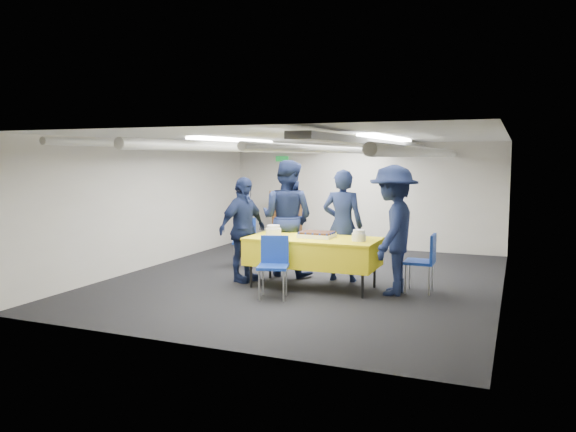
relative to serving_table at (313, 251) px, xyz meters
The scene contains 14 objects.
ground 0.81m from the serving_table, 120.30° to the left, with size 7.00×7.00×0.00m, color black.
room_shell 1.56m from the serving_table, 102.55° to the left, with size 6.00×7.00×2.30m.
serving_table is the anchor object (origin of this frame).
sheet_cake 0.26m from the serving_table, 52.34° to the left, with size 0.52×0.41×0.09m.
plate_stack_left 0.70m from the serving_table, behind, with size 0.24×0.24×0.17m.
plate_stack_right 0.79m from the serving_table, ahead, with size 0.21×0.21×0.16m.
podium 4.03m from the serving_table, 118.09° to the left, with size 0.62×0.53×1.25m.
chair_near 0.82m from the serving_table, 113.03° to the right, with size 0.52×0.52×0.87m.
chair_right 1.67m from the serving_table, 11.17° to the left, with size 0.42×0.42×0.87m.
chair_left 2.11m from the serving_table, 146.21° to the left, with size 0.55×0.55×0.87m.
sailor_a 0.78m from the serving_table, 66.88° to the left, with size 0.66×0.43×1.80m, color #0E1633.
sailor_b 1.07m from the serving_table, 135.84° to the left, with size 0.94×0.73×1.94m, color #0E1633.
sailor_c 1.22m from the serving_table, behind, with size 0.98×0.41×1.68m, color #0E1633.
sailor_d 1.27m from the serving_table, ahead, with size 1.22×0.70×1.88m, color #0E1633.
Camera 1 is at (3.16, -8.45, 1.99)m, focal length 35.00 mm.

